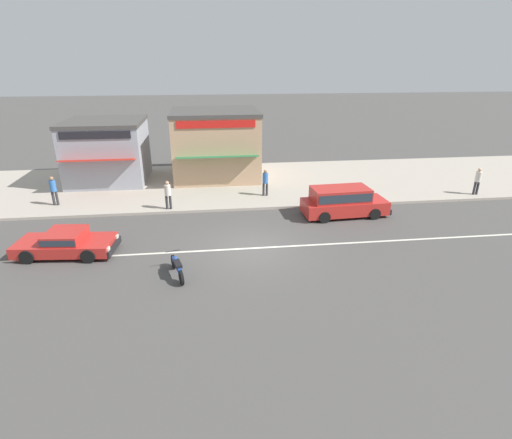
# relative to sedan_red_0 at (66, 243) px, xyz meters

# --- Properties ---
(ground_plane) EXTENTS (160.00, 160.00, 0.00)m
(ground_plane) POSITION_rel_sedan_red_0_xyz_m (8.01, -0.44, -0.53)
(ground_plane) COLOR #4C4947
(lane_centre_stripe) EXTENTS (50.40, 0.14, 0.01)m
(lane_centre_stripe) POSITION_rel_sedan_red_0_xyz_m (8.01, -0.44, -0.53)
(lane_centre_stripe) COLOR silver
(lane_centre_stripe) RESTS_ON ground
(kerb_strip) EXTENTS (68.00, 10.00, 0.15)m
(kerb_strip) POSITION_rel_sedan_red_0_xyz_m (8.01, 9.30, -0.46)
(kerb_strip) COLOR #ADA393
(kerb_strip) RESTS_ON ground
(sedan_red_0) EXTENTS (4.28, 2.17, 1.06)m
(sedan_red_0) POSITION_rel_sedan_red_0_xyz_m (0.00, 0.00, 0.00)
(sedan_red_0) COLOR red
(sedan_red_0) RESTS_ON ground
(minivan_red_1) EXTENTS (4.65, 2.03, 1.56)m
(minivan_red_1) POSITION_rel_sedan_red_0_xyz_m (13.26, 2.96, 0.31)
(minivan_red_1) COLOR red
(minivan_red_1) RESTS_ON ground
(motorcycle_2) EXTENTS (0.77, 1.89, 0.80)m
(motorcycle_2) POSITION_rel_sedan_red_0_xyz_m (4.85, -2.48, -0.11)
(motorcycle_2) COLOR black
(motorcycle_2) RESTS_ON ground
(pedestrian_near_clock) EXTENTS (0.34, 0.34, 1.65)m
(pedestrian_near_clock) POSITION_rel_sedan_red_0_xyz_m (22.34, 5.01, 0.57)
(pedestrian_near_clock) COLOR #333338
(pedestrian_near_clock) RESTS_ON kerb_strip
(pedestrian_mid_kerb) EXTENTS (0.34, 0.34, 1.67)m
(pedestrian_mid_kerb) POSITION_rel_sedan_red_0_xyz_m (-2.44, 6.10, 0.59)
(pedestrian_mid_kerb) COLOR #333338
(pedestrian_mid_kerb) RESTS_ON kerb_strip
(pedestrian_by_shop) EXTENTS (0.34, 0.34, 1.60)m
(pedestrian_by_shop) POSITION_rel_sedan_red_0_xyz_m (3.97, 4.70, 0.54)
(pedestrian_by_shop) COLOR #333338
(pedestrian_by_shop) RESTS_ON kerb_strip
(pedestrian_far_end) EXTENTS (0.34, 0.34, 1.60)m
(pedestrian_far_end) POSITION_rel_sedan_red_0_xyz_m (9.58, 6.35, 0.55)
(pedestrian_far_end) COLOR #333338
(pedestrian_far_end) RESTS_ON kerb_strip
(shopfront_corner_warung) EXTENTS (5.79, 6.00, 4.53)m
(shopfront_corner_warung) POSITION_rel_sedan_red_0_xyz_m (6.81, 11.01, 1.89)
(shopfront_corner_warung) COLOR tan
(shopfront_corner_warung) RESTS_ON kerb_strip
(shopfront_mid_block) EXTENTS (4.96, 5.76, 4.02)m
(shopfront_mid_block) POSITION_rel_sedan_red_0_xyz_m (-0.39, 10.88, 1.63)
(shopfront_mid_block) COLOR #999EA8
(shopfront_mid_block) RESTS_ON kerb_strip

